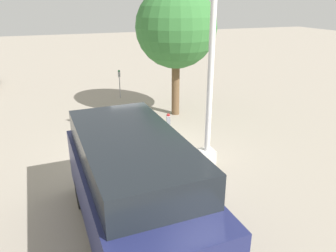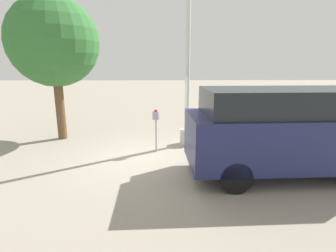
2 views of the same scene
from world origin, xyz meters
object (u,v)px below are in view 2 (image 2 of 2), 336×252
(parked_van, at_px, (285,130))
(street_tree, at_px, (54,42))
(lamp_post, at_px, (187,86))
(parking_meter_near, at_px, (156,121))

(parked_van, bearing_deg, street_tree, 150.57)
(parked_van, height_order, street_tree, street_tree)
(lamp_post, height_order, street_tree, lamp_post)
(parking_meter_near, height_order, lamp_post, lamp_post)
(lamp_post, bearing_deg, parked_van, -50.86)
(street_tree, bearing_deg, parking_meter_near, -24.27)
(lamp_post, relative_size, parked_van, 1.25)
(lamp_post, relative_size, street_tree, 1.19)
(parking_meter_near, relative_size, lamp_post, 0.23)
(parking_meter_near, height_order, parked_van, parked_van)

